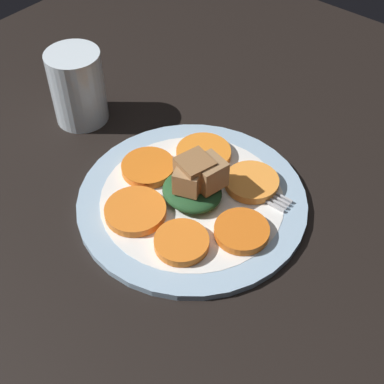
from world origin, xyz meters
TOP-DOWN VIEW (x-y plane):
  - table_slab at (0.00, 0.00)cm, footprint 120.00×120.00cm
  - plate at (0.00, 0.00)cm, footprint 30.48×30.48cm
  - carrot_slice_0 at (-4.69, -6.91)cm, footprint 7.31×7.31cm
  - carrot_slice_1 at (3.89, -7.19)cm, footprint 7.78×7.78cm
  - carrot_slice_2 at (7.92, 0.40)cm, footprint 7.40×7.40cm
  - carrot_slice_3 at (3.65, 6.90)cm, footprint 7.94×7.94cm
  - carrot_slice_4 at (-4.16, 6.91)cm, footprint 6.76×6.76cm
  - carrot_slice_5 at (-8.71, 0.81)cm, footprint 6.90×6.90cm
  - center_pile at (-0.26, -0.34)cm, footprint 8.16×7.55cm
  - fork at (-2.20, -6.34)cm, footprint 18.12×2.50cm
  - water_glass at (24.79, -2.89)cm, footprint 8.11×8.11cm

SIDE VIEW (x-z plane):
  - table_slab at x=0.00cm, z-range 0.00..2.00cm
  - plate at x=0.00cm, z-range 1.99..3.04cm
  - fork at x=-2.20cm, z-range 3.10..3.50cm
  - carrot_slice_0 at x=-4.69cm, z-range 3.10..4.22cm
  - carrot_slice_1 at x=3.89cm, z-range 3.10..4.22cm
  - carrot_slice_2 at x=7.92cm, z-range 3.10..4.22cm
  - carrot_slice_3 at x=3.65cm, z-range 3.10..4.22cm
  - carrot_slice_4 at x=-4.16cm, z-range 3.10..4.22cm
  - carrot_slice_5 at x=-8.71cm, z-range 3.10..4.22cm
  - center_pile at x=-0.26cm, z-range 2.68..8.97cm
  - water_glass at x=24.79cm, z-range 2.00..13.43cm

